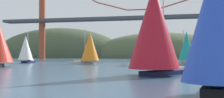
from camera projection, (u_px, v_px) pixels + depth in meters
name	position (u px, v px, depth m)	size (l,w,h in m)	color
headland_center	(160.00, 58.00, 149.93)	(82.85, 44.00, 27.69)	#4C5B3D
headland_left	(58.00, 58.00, 163.41)	(82.39, 44.00, 35.12)	#425138
suspension_bridge	(143.00, 13.00, 112.36)	(126.06, 6.00, 42.68)	#A34228
sailboat_orange_sail	(90.00, 47.00, 66.80)	(7.98, 5.15, 8.70)	#B7B2A8
sailboat_teal_sail	(186.00, 47.00, 62.68)	(5.91, 7.73, 8.09)	#B7B2A8
sailboat_crimson_sail	(154.00, 27.00, 32.85)	(9.13, 10.50, 11.42)	#191E4C
sailboat_blue_spinnaker	(217.00, 22.00, 16.96)	(5.08, 8.02, 9.16)	black
sailboat_white_mainsail	(26.00, 49.00, 73.18)	(4.15, 6.87, 8.48)	#191E4C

